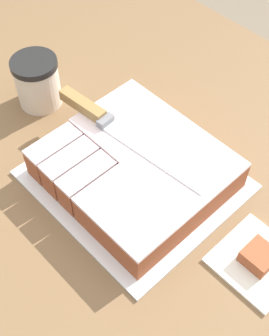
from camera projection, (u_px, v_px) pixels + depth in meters
name	position (u px, v px, depth m)	size (l,w,h in m)	color
countertop	(130.00, 299.00, 1.22)	(1.40, 1.10, 0.96)	brown
cake_board	(134.00, 180.00, 0.86)	(0.34, 0.31, 0.01)	silver
cake	(136.00, 168.00, 0.83)	(0.30, 0.27, 0.06)	#994C2D
knife	(102.00, 119.00, 0.85)	(0.34, 0.06, 0.02)	silver
coffee_cup	(37.00, 82.00, 0.95)	(0.09, 0.09, 0.11)	beige
paper_napkin	(257.00, 261.00, 0.76)	(0.13, 0.13, 0.01)	white
brownie	(259.00, 257.00, 0.75)	(0.05, 0.05, 0.03)	#994C2D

